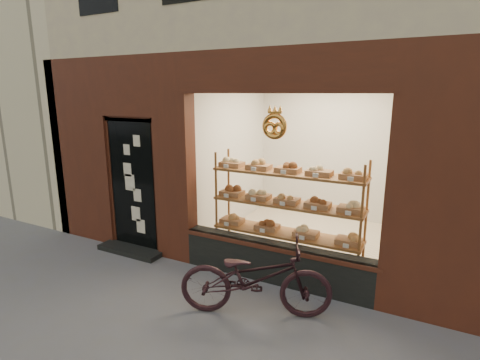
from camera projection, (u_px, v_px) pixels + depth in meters
The scene contains 3 objects.
neighbor_left at pixel (20, 29), 11.65m from camera, with size 12.00×7.00×9.00m, color beige.
display_shelf at pixel (287, 212), 5.40m from camera, with size 2.20×0.45×1.70m.
bicycle at pixel (255, 278), 4.34m from camera, with size 0.62×1.77×0.93m, color black.
Camera 1 is at (2.24, -2.33, 2.56)m, focal length 28.00 mm.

